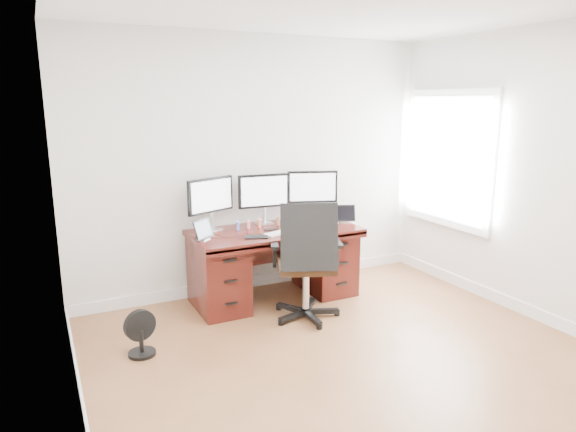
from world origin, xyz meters
name	(u,v)px	position (x,y,z in m)	size (l,w,h in m)	color
ground	(378,381)	(0.00, 0.00, 0.00)	(4.50, 4.50, 0.00)	brown
back_wall	(257,166)	(0.00, 2.25, 1.35)	(4.00, 0.10, 2.70)	silver
right_wall	(565,180)	(2.00, 0.11, 1.35)	(0.10, 4.50, 2.70)	silver
desk	(274,261)	(0.00, 1.83, 0.40)	(1.70, 0.80, 0.75)	#41120D
office_chair	(306,281)	(0.05, 1.21, 0.38)	(0.80, 0.80, 1.15)	black
floor_fan	(141,334)	(-1.48, 1.18, 0.18)	(0.26, 0.22, 0.38)	black
monitor_left	(211,197)	(-0.58, 2.07, 1.09)	(0.52, 0.24, 0.53)	silver
monitor_center	(264,193)	(0.00, 2.07, 1.09)	(0.55, 0.16, 0.53)	silver
monitor_right	(312,189)	(0.58, 2.07, 1.09)	(0.53, 0.21, 0.53)	silver
tablet_left	(203,231)	(-0.76, 1.75, 0.84)	(0.23, 0.20, 0.19)	silver
tablet_right	(344,215)	(0.80, 1.75, 0.84)	(0.25, 0.15, 0.19)	silver
keyboard	(277,233)	(-0.05, 1.63, 0.76)	(0.27, 0.12, 0.01)	silver
trackpad	(305,230)	(0.25, 1.63, 0.76)	(0.13, 0.13, 0.01)	silver
drawing_tablet	(256,237)	(-0.29, 1.60, 0.76)	(0.22, 0.14, 0.01)	black
phone	(271,230)	(-0.05, 1.79, 0.76)	(0.13, 0.06, 0.01)	black
figurine_blue	(238,225)	(-0.34, 1.95, 0.80)	(0.04, 0.04, 0.09)	#5E6FD7
figurine_pink	(248,224)	(-0.23, 1.95, 0.80)	(0.04, 0.04, 0.09)	pink
figurine_orange	(259,222)	(-0.11, 1.95, 0.80)	(0.04, 0.04, 0.09)	#EB6E41
figurine_brown	(278,220)	(0.11, 1.95, 0.80)	(0.04, 0.04, 0.09)	brown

